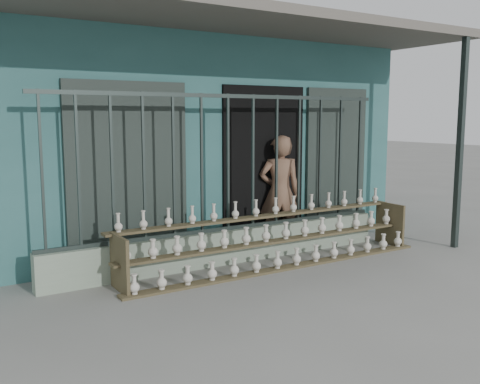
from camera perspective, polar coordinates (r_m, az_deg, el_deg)
ground at (r=6.24m, az=4.91°, el=-10.23°), size 60.00×60.00×0.00m
workshop_building at (r=9.66m, az=-10.16°, el=5.93°), size 7.40×6.60×3.21m
parapet_wall at (r=7.22m, az=-1.26°, el=-5.81°), size 5.00×0.20×0.45m
security_fence at (r=7.04m, az=-1.29°, el=3.10°), size 5.00×0.04×1.80m
shelf_rack at (r=7.12m, az=3.94°, el=-4.89°), size 4.50×0.68×0.85m
elderly_woman at (r=7.93m, az=4.27°, el=-0.04°), size 0.73×0.62×1.69m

